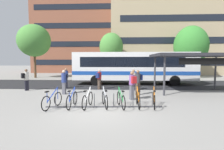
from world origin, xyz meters
name	(u,v)px	position (x,y,z in m)	size (l,w,h in m)	color
ground	(98,111)	(0.00, 0.00, 0.00)	(200.00, 200.00, 0.00)	gray
bus_lane_asphalt	(110,84)	(0.00, 9.55, 0.00)	(80.00, 7.20, 0.01)	#232326
city_bus	(135,67)	(2.49, 9.55, 1.78)	(12.05, 2.69, 3.20)	white
bike_rack	(104,105)	(0.20, 0.64, 0.09)	(5.77, 0.39, 0.70)	#47474C
parked_bicycle_blue_0	(52,100)	(-2.32, 0.41, 0.38)	(0.53, 1.70, 0.99)	black
parked_bicycle_blue_1	(72,100)	(-1.40, 0.61, 0.38)	(0.52, 1.72, 0.99)	black
parked_bicycle_white_2	(88,100)	(-0.61, 0.61, 0.38)	(0.52, 1.72, 0.99)	black
parked_bicycle_silver_3	(105,99)	(0.23, 0.75, 0.38)	(0.60, 1.68, 0.99)	black
parked_bicycle_green_4	(121,100)	(1.04, 0.69, 0.38)	(0.58, 1.69, 0.99)	black
parked_bicycle_orange_5	(138,99)	(1.90, 0.82, 0.38)	(0.52, 1.72, 0.99)	black
parked_bicycle_orange_6	(154,100)	(2.70, 0.80, 0.38)	(0.52, 1.71, 0.99)	black
transit_shelter	(193,56)	(6.41, 5.14, 2.67)	(5.89, 3.59, 2.85)	#38383D
commuter_red_pack_0	(132,83)	(1.72, 2.39, 0.99)	(0.48, 0.60, 1.71)	#565660
commuter_navy_pack_1	(99,78)	(-0.71, 6.21, 0.94)	(0.51, 0.60, 1.63)	#47382D
commuter_black_pack_2	(64,80)	(-2.91, 3.97, 0.98)	(0.35, 0.53, 1.70)	#565660
commuter_navy_pack_3	(138,81)	(2.25, 3.92, 0.98)	(0.59, 0.58, 1.71)	#47382D
commuter_navy_pack_4	(133,78)	(2.07, 5.77, 0.95)	(0.35, 0.53, 1.66)	black
commuter_teal_pack_5	(66,77)	(-3.66, 6.77, 1.00)	(0.48, 0.60, 1.73)	black
commuter_black_pack_6	(26,78)	(-6.40, 5.31, 0.98)	(0.58, 0.59, 1.70)	black
street_tree_0	(111,47)	(-0.32, 19.00, 4.63)	(3.69, 3.69, 6.82)	brown
street_tree_1	(191,46)	(11.18, 17.20, 4.59)	(4.72, 4.72, 7.40)	brown
street_tree_2	(34,41)	(-11.17, 16.11, 5.29)	(4.55, 4.55, 7.58)	brown
building_left_wing	(81,33)	(-8.05, 32.41, 9.20)	(18.68, 12.18, 18.40)	brown
building_right_wing	(176,27)	(12.34, 27.15, 9.18)	(25.65, 11.74, 18.37)	tan
building_centre_block	(106,38)	(-2.75, 38.87, 8.89)	(16.06, 13.11, 17.77)	gray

